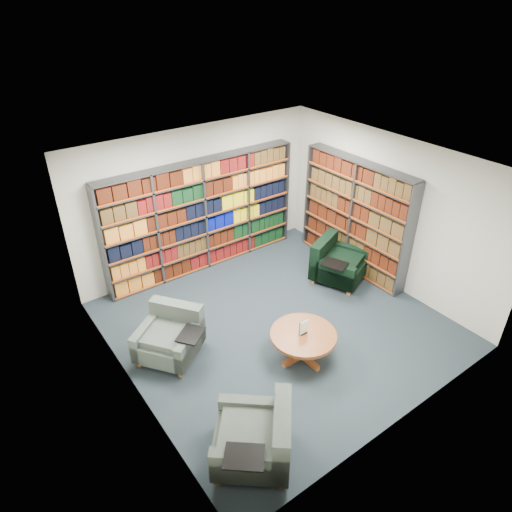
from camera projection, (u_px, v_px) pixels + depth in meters
room_shell at (279, 253)px, 7.00m from camera, size 5.02×5.02×2.82m
bookshelf_back at (203, 216)px, 8.77m from camera, size 4.00×0.28×2.20m
bookshelf_right at (355, 217)px, 8.74m from camera, size 0.28×2.50×2.20m
chair_teal_left at (171, 336)px, 6.98m from camera, size 1.19×1.20×0.77m
chair_green_right at (335, 264)px, 8.74m from camera, size 1.19×1.17×0.81m
chair_teal_front at (259, 440)px, 5.39m from camera, size 1.26×1.26×0.81m
coffee_table at (303, 339)px, 6.85m from camera, size 1.00×1.00×0.70m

